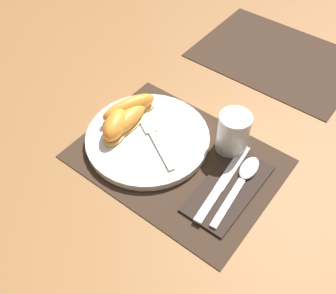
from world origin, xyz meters
TOP-DOWN VIEW (x-y plane):
  - ground_plane at (0.00, 0.00)m, footprint 3.00×3.00m
  - placemat at (0.00, 0.00)m, footprint 0.42×0.31m
  - placemat_far at (-0.00, 0.45)m, footprint 0.42×0.31m
  - plate at (-0.08, -0.00)m, footprint 0.27×0.27m
  - juice_glass at (0.07, 0.10)m, footprint 0.07×0.07m
  - napkin at (0.13, 0.00)m, footprint 0.10×0.20m
  - knife at (0.11, -0.00)m, footprint 0.04×0.22m
  - spoon at (0.14, 0.04)m, footprint 0.04×0.19m
  - fork at (-0.07, 0.01)m, footprint 0.17×0.11m
  - citrus_wedge_0 at (-0.15, 0.02)m, footprint 0.08×0.14m
  - citrus_wedge_1 at (-0.14, 0.00)m, footprint 0.05×0.12m
  - citrus_wedge_2 at (-0.14, -0.02)m, footprint 0.06×0.11m
  - citrus_wedge_3 at (-0.14, -0.03)m, footprint 0.08×0.11m

SIDE VIEW (x-z plane):
  - ground_plane at x=0.00m, z-range 0.00..0.00m
  - placemat at x=0.00m, z-range 0.00..0.00m
  - placemat_far at x=0.00m, z-range 0.00..0.00m
  - napkin at x=0.13m, z-range 0.00..0.01m
  - knife at x=0.11m, z-range 0.01..0.01m
  - spoon at x=0.14m, z-range 0.01..0.02m
  - plate at x=-0.08m, z-range 0.00..0.02m
  - fork at x=-0.07m, z-range 0.02..0.02m
  - citrus_wedge_2 at x=-0.14m, z-range 0.02..0.05m
  - citrus_wedge_1 at x=-0.14m, z-range 0.02..0.05m
  - citrus_wedge_0 at x=-0.15m, z-range 0.02..0.06m
  - citrus_wedge_3 at x=-0.14m, z-range 0.02..0.06m
  - juice_glass at x=0.07m, z-range 0.00..0.09m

